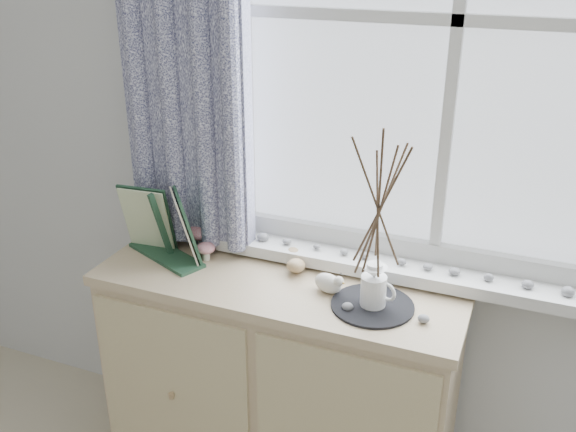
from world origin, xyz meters
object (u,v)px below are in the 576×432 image
(botanical_book, at_px, (159,226))
(twig_pitcher, at_px, (379,203))
(sideboard, at_px, (280,386))
(toadstool_cluster, at_px, (201,237))

(botanical_book, height_order, twig_pitcher, twig_pitcher)
(botanical_book, distance_m, twig_pitcher, 0.77)
(sideboard, distance_m, botanical_book, 0.69)
(sideboard, xyz_separation_m, toadstool_cluster, (-0.33, 0.09, 0.48))
(toadstool_cluster, relative_size, twig_pitcher, 0.26)
(toadstool_cluster, distance_m, twig_pitcher, 0.72)
(sideboard, xyz_separation_m, twig_pitcher, (0.32, -0.05, 0.76))
(sideboard, bearing_deg, toadstool_cluster, 165.27)
(twig_pitcher, bearing_deg, sideboard, -164.18)
(sideboard, relative_size, twig_pitcher, 2.06)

